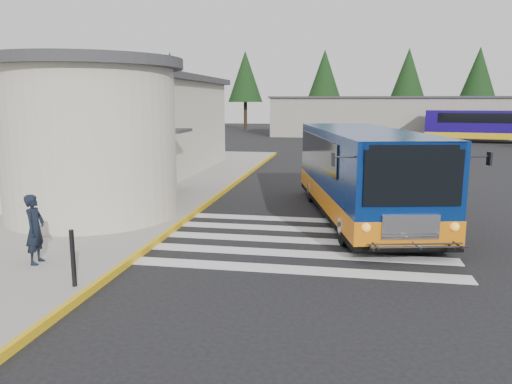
% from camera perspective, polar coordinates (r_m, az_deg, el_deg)
% --- Properties ---
extents(ground, '(140.00, 140.00, 0.00)m').
position_cam_1_polar(ground, '(14.26, 6.85, -4.73)').
color(ground, black).
rests_on(ground, ground).
extents(sidewalk, '(10.00, 34.00, 0.15)m').
position_cam_1_polar(sidewalk, '(20.56, -18.33, -0.32)').
color(sidewalk, gray).
rests_on(sidewalk, ground).
extents(curb_strip, '(0.12, 34.00, 0.16)m').
position_cam_1_polar(curb_strip, '(18.74, -4.87, -0.81)').
color(curb_strip, gold).
rests_on(curb_strip, ground).
extents(station_building, '(12.70, 18.70, 4.80)m').
position_cam_1_polar(station_building, '(23.71, -19.28, 7.04)').
color(station_building, '#B5AE99').
rests_on(station_building, ground).
extents(crosswalk, '(8.00, 5.35, 0.01)m').
position_cam_1_polar(crosswalk, '(13.52, 4.53, -5.50)').
color(crosswalk, silver).
rests_on(crosswalk, ground).
extents(depot_building, '(26.40, 8.40, 4.20)m').
position_cam_1_polar(depot_building, '(56.03, 15.65, 8.33)').
color(depot_building, gray).
rests_on(depot_building, ground).
extents(tree_line, '(58.40, 4.40, 10.00)m').
position_cam_1_polar(tree_line, '(64.07, 15.44, 12.72)').
color(tree_line, black).
rests_on(tree_line, ground).
extents(transit_bus, '(4.99, 10.26, 2.81)m').
position_cam_1_polar(transit_bus, '(16.13, 11.97, 1.76)').
color(transit_bus, navy).
rests_on(transit_bus, ground).
extents(pedestrian_a, '(0.44, 0.61, 1.55)m').
position_cam_1_polar(pedestrian_a, '(11.98, -23.93, -3.90)').
color(pedestrian_a, black).
rests_on(pedestrian_a, sidewalk).
extents(pedestrian_b, '(0.68, 0.84, 1.62)m').
position_cam_1_polar(pedestrian_b, '(16.37, -21.00, 0.05)').
color(pedestrian_b, black).
rests_on(pedestrian_b, sidewalk).
extents(bollard, '(0.09, 0.09, 1.13)m').
position_cam_1_polar(bollard, '(10.29, -20.19, -7.12)').
color(bollard, black).
rests_on(bollard, sidewalk).
extents(far_bus_a, '(9.93, 4.30, 2.48)m').
position_cam_1_polar(far_bus_a, '(50.08, 24.30, 7.04)').
color(far_bus_a, '#160861').
rests_on(far_bus_a, ground).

